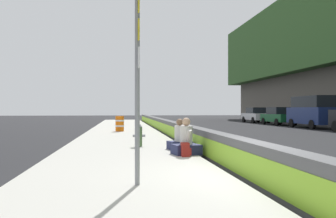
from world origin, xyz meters
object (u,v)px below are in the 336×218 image
Objects in this scene: seated_person_middle at (180,140)px; backpack at (185,150)px; parked_car_midline at (313,111)px; parked_car_far at (279,116)px; fire_hydrant at (139,134)px; parked_car_farther at (256,115)px; construction_barrel at (120,124)px; seated_person_foreground at (186,143)px; route_sign_post at (138,70)px.

seated_person_middle is 2.62× the size of backpack.
parked_car_midline is at bearing -42.03° from seated_person_middle.
parked_car_midline is at bearing -178.56° from parked_car_far.
fire_hydrant is 23.98m from parked_car_far.
parked_car_farther is (25.22, -14.34, 0.27)m from fire_hydrant.
seated_person_middle is 10.57m from construction_barrel.
fire_hydrant is 0.79× the size of seated_person_foreground.
seated_person_foreground reaches higher than construction_barrel.
fire_hydrant is 9.25m from construction_barrel.
parked_car_midline is at bearing -36.35° from route_sign_post.
seated_person_middle is 19.58m from parked_car_midline.
parked_car_far reaches higher than seated_person_foreground.
fire_hydrant is 2.20× the size of backpack.
parked_car_far and parked_car_farther have the same top height.
construction_barrel reaches higher than backpack.
seated_person_middle is 0.23× the size of parked_car_farther.
route_sign_post is 29.83m from parked_car_far.
parked_car_far is at bearing -29.41° from route_sign_post.
seated_person_foreground is 20.60m from parked_car_midline.
parked_car_far is at bearing -36.57° from fire_hydrant.
seated_person_foreground is at bearing 140.43° from parked_car_midline.
seated_person_middle is at bearing 137.97° from parked_car_midline.
seated_person_middle is at bearing -130.53° from fire_hydrant.
parked_car_far is at bearing -30.81° from seated_person_foreground.
construction_barrel is 22.00m from parked_car_farther.
seated_person_middle is 0.21× the size of parked_car_midline.
fire_hydrant is at bearing -2.96° from route_sign_post.
parked_car_farther is at bearing -29.62° from fire_hydrant.
seated_person_middle is 1.10× the size of construction_barrel.
backpack is 0.08× the size of parked_car_midline.
parked_car_far is (5.87, 0.15, -0.49)m from parked_car_midline.
seated_person_foreground is 1.07× the size of seated_person_middle.
route_sign_post is 3.79× the size of construction_barrel.
backpack is 21.04m from parked_car_midline.
parked_car_midline is (15.87, -13.11, 0.86)m from seated_person_foreground.
route_sign_post reaches higher than backpack.
parked_car_far is at bearing -32.40° from seated_person_middle.
route_sign_post is at bearing 143.65° from parked_car_midline.
parked_car_far reaches higher than fire_hydrant.
backpack is at bearing 141.01° from parked_car_midline.
seated_person_middle is at bearing -0.74° from seated_person_foreground.
seated_person_foreground is at bearing 154.83° from parked_car_farther.
fire_hydrant is at bearing 49.47° from seated_person_middle.
seated_person_middle is (1.34, -0.02, -0.02)m from seated_person_foreground.
parked_car_farther is (11.84, 0.09, -0.49)m from parked_car_midline.
parked_car_farther is at bearing -43.33° from construction_barrel.
parked_car_farther is at bearing -26.25° from seated_person_middle.
seated_person_middle is at bearing -168.56° from construction_barrel.
fire_hydrant is at bearing 132.83° from parked_car_midline.
parked_car_midline reaches higher than fire_hydrant.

